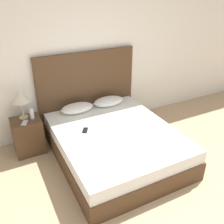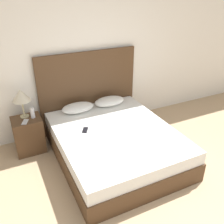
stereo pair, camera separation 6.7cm
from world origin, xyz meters
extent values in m
cube|color=white|center=(0.00, 2.74, 1.35)|extent=(10.00, 0.06, 2.70)
cube|color=#4C331E|center=(0.02, 1.65, 0.14)|extent=(1.63, 1.98, 0.28)
cube|color=white|center=(0.02, 1.65, 0.37)|extent=(1.60, 1.94, 0.18)
cube|color=#4C331E|center=(0.02, 2.66, 0.69)|extent=(1.71, 0.05, 1.37)
ellipsoid|color=white|center=(-0.26, 2.43, 0.53)|extent=(0.53, 0.30, 0.14)
ellipsoid|color=white|center=(0.31, 2.43, 0.53)|extent=(0.53, 0.30, 0.14)
cube|color=black|center=(-0.36, 1.84, 0.47)|extent=(0.14, 0.16, 0.01)
cube|color=#4C331E|center=(-1.09, 2.38, 0.28)|extent=(0.43, 0.38, 0.55)
cylinder|color=tan|center=(-1.09, 2.45, 0.56)|extent=(0.13, 0.13, 0.02)
cylinder|color=tan|center=(-1.09, 2.45, 0.69)|extent=(0.02, 0.02, 0.25)
cone|color=beige|center=(-1.09, 2.45, 0.91)|extent=(0.27, 0.27, 0.18)
cube|color=#B7B7BC|center=(-1.11, 2.28, 0.56)|extent=(0.12, 0.17, 0.01)
cylinder|color=silver|center=(-0.98, 2.37, 0.63)|extent=(0.06, 0.06, 0.16)
camera|label=1|loc=(-1.41, -1.04, 2.35)|focal=40.00mm
camera|label=2|loc=(-1.35, -1.07, 2.35)|focal=40.00mm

